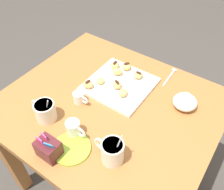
# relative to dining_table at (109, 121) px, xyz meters

# --- Properties ---
(ground_plane) EXTENTS (8.00, 8.00, 0.00)m
(ground_plane) POSITION_rel_dining_table_xyz_m (0.00, 0.00, -0.61)
(ground_plane) COLOR #423D38
(dining_table) EXTENTS (0.99, 0.87, 0.74)m
(dining_table) POSITION_rel_dining_table_xyz_m (0.00, 0.00, 0.00)
(dining_table) COLOR #A36633
(dining_table) RESTS_ON ground_plane
(pastry_plate_square) EXTENTS (0.31, 0.31, 0.02)m
(pastry_plate_square) POSITION_rel_dining_table_xyz_m (0.03, -0.13, 0.14)
(pastry_plate_square) COLOR white
(pastry_plate_square) RESTS_ON dining_table
(coffee_mug_cream_left) EXTENTS (0.13, 0.09, 0.15)m
(coffee_mug_cream_left) POSITION_rel_dining_table_xyz_m (-0.18, 0.23, 0.19)
(coffee_mug_cream_left) COLOR silver
(coffee_mug_cream_left) RESTS_ON dining_table
(coffee_mug_cream_right) EXTENTS (0.13, 0.09, 0.14)m
(coffee_mug_cream_right) POSITION_rel_dining_table_xyz_m (0.18, 0.23, 0.18)
(coffee_mug_cream_right) COLOR silver
(coffee_mug_cream_right) RESTS_ON dining_table
(cream_pitcher_white) EXTENTS (0.10, 0.06, 0.07)m
(cream_pitcher_white) POSITION_rel_dining_table_xyz_m (0.02, 0.22, 0.17)
(cream_pitcher_white) COLOR white
(cream_pitcher_white) RESTS_ON dining_table
(sugar_caddy) EXTENTS (0.09, 0.07, 0.11)m
(sugar_caddy) POSITION_rel_dining_table_xyz_m (0.03, 0.35, 0.17)
(sugar_caddy) COLOR #561E23
(sugar_caddy) RESTS_ON dining_table
(ice_cream_bowl) EXTENTS (0.11, 0.11, 0.08)m
(ice_cream_bowl) POSITION_rel_dining_table_xyz_m (-0.30, -0.19, 0.17)
(ice_cream_bowl) COLOR white
(ice_cream_bowl) RESTS_ON dining_table
(chocolate_sauce_pitcher) EXTENTS (0.09, 0.05, 0.06)m
(chocolate_sauce_pitcher) POSITION_rel_dining_table_xyz_m (0.13, 0.07, 0.16)
(chocolate_sauce_pitcher) COLOR white
(chocolate_sauce_pitcher) RESTS_ON dining_table
(saucer_lime_left) EXTENTS (0.16, 0.16, 0.01)m
(saucer_lime_left) POSITION_rel_dining_table_xyz_m (-0.02, 0.29, 0.14)
(saucer_lime_left) COLOR #9EC633
(saucer_lime_left) RESTS_ON dining_table
(loose_spoon_near_saucer) EXTENTS (0.03, 0.16, 0.01)m
(loose_spoon_near_saucer) POSITION_rel_dining_table_xyz_m (-0.15, -0.36, 0.14)
(loose_spoon_near_saucer) COLOR silver
(loose_spoon_near_saucer) RESTS_ON dining_table
(beignet_0) EXTENTS (0.07, 0.06, 0.04)m
(beignet_0) POSITION_rel_dining_table_xyz_m (0.08, -0.19, 0.17)
(beignet_0) COLOR #E5B260
(beignet_0) RESTS_ON pastry_plate_square
(beignet_1) EXTENTS (0.06, 0.06, 0.03)m
(beignet_1) POSITION_rel_dining_table_xyz_m (0.11, -0.08, 0.16)
(beignet_1) COLOR #E5B260
(beignet_1) RESTS_ON pastry_plate_square
(beignet_2) EXTENTS (0.07, 0.07, 0.04)m
(beignet_2) POSITION_rel_dining_table_xyz_m (0.06, -0.25, 0.17)
(beignet_2) COLOR #E5B260
(beignet_2) RESTS_ON pastry_plate_square
(chocolate_drizzle_2) EXTENTS (0.03, 0.04, 0.00)m
(chocolate_drizzle_2) POSITION_rel_dining_table_xyz_m (0.06, -0.25, 0.19)
(chocolate_drizzle_2) COLOR #381E11
(chocolate_drizzle_2) RESTS_ON beignet_2
(beignet_3) EXTENTS (0.07, 0.07, 0.03)m
(beignet_3) POSITION_rel_dining_table_xyz_m (0.02, -0.10, 0.17)
(beignet_3) COLOR #E5B260
(beignet_3) RESTS_ON pastry_plate_square
(chocolate_drizzle_3) EXTENTS (0.04, 0.03, 0.00)m
(chocolate_drizzle_3) POSITION_rel_dining_table_xyz_m (0.02, -0.10, 0.18)
(chocolate_drizzle_3) COLOR #381E11
(chocolate_drizzle_3) RESTS_ON beignet_3
(beignet_4) EXTENTS (0.05, 0.06, 0.03)m
(beignet_4) POSITION_rel_dining_table_xyz_m (-0.03, -0.07, 0.17)
(beignet_4) COLOR #E5B260
(beignet_4) RESTS_ON pastry_plate_square
(beignet_5) EXTENTS (0.06, 0.07, 0.04)m
(beignet_5) POSITION_rel_dining_table_xyz_m (0.12, -0.22, 0.17)
(beignet_5) COLOR #E5B260
(beignet_5) RESTS_ON pastry_plate_square
(chocolate_drizzle_5) EXTENTS (0.02, 0.04, 0.00)m
(chocolate_drizzle_5) POSITION_rel_dining_table_xyz_m (0.12, -0.22, 0.19)
(chocolate_drizzle_5) COLOR #381E11
(chocolate_drizzle_5) RESTS_ON beignet_5
(beignet_6) EXTENTS (0.06, 0.05, 0.03)m
(beignet_6) POSITION_rel_dining_table_xyz_m (0.14, -0.02, 0.17)
(beignet_6) COLOR #E5B260
(beignet_6) RESTS_ON pastry_plate_square
(chocolate_drizzle_6) EXTENTS (0.02, 0.03, 0.00)m
(chocolate_drizzle_6) POSITION_rel_dining_table_xyz_m (0.14, -0.02, 0.18)
(chocolate_drizzle_6) COLOR #381E11
(chocolate_drizzle_6) RESTS_ON beignet_6
(beignet_7) EXTENTS (0.06, 0.06, 0.03)m
(beignet_7) POSITION_rel_dining_table_xyz_m (-0.02, -0.23, 0.16)
(beignet_7) COLOR #E5B260
(beignet_7) RESTS_ON pastry_plate_square
(chocolate_drizzle_7) EXTENTS (0.03, 0.02, 0.00)m
(chocolate_drizzle_7) POSITION_rel_dining_table_xyz_m (-0.02, -0.23, 0.18)
(chocolate_drizzle_7) COLOR #381E11
(chocolate_drizzle_7) RESTS_ON beignet_7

